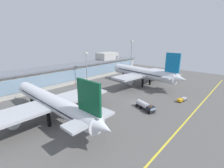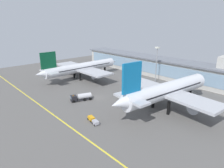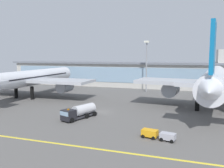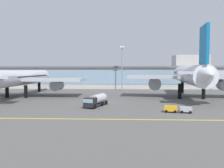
# 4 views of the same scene
# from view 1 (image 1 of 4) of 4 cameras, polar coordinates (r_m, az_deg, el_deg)

# --- Properties ---
(ground_plane) EXTENTS (180.00, 180.00, 0.00)m
(ground_plane) POSITION_cam_1_polar(r_m,az_deg,el_deg) (67.67, 7.82, -6.80)
(ground_plane) COLOR #5B5956
(taxiway_centreline_stripe) EXTENTS (144.00, 0.50, 0.01)m
(taxiway_centreline_stripe) POSITION_cam_1_polar(r_m,az_deg,el_deg) (59.47, 25.90, -11.76)
(taxiway_centreline_stripe) COLOR yellow
(taxiway_centreline_stripe) RESTS_ON ground
(terminal_building) EXTENTS (127.17, 14.00, 16.05)m
(terminal_building) POSITION_cam_1_polar(r_m,az_deg,el_deg) (101.95, -14.87, 4.12)
(terminal_building) COLOR beige
(terminal_building) RESTS_ON ground
(airliner_near_left) EXTENTS (42.06, 53.31, 17.10)m
(airliner_near_left) POSITION_cam_1_polar(r_m,az_deg,el_deg) (55.15, -21.26, -6.25)
(airliner_near_left) COLOR black
(airliner_near_left) RESTS_ON ground
(airliner_near_right) EXTENTS (40.67, 50.64, 19.90)m
(airliner_near_right) POSITION_cam_1_polar(r_m,az_deg,el_deg) (92.32, 11.20, 4.01)
(airliner_near_right) COLOR black
(airliner_near_right) RESTS_ON ground
(fuel_tanker_truck) EXTENTS (5.35, 9.34, 2.90)m
(fuel_tanker_truck) POSITION_cam_1_polar(r_m,az_deg,el_deg) (61.44, 12.19, -7.95)
(fuel_tanker_truck) COLOR black
(fuel_tanker_truck) RESTS_ON ground
(baggage_tug_near) EXTENTS (5.78, 2.67, 1.40)m
(baggage_tug_near) POSITION_cam_1_polar(r_m,az_deg,el_deg) (74.77, 24.28, -5.23)
(baggage_tug_near) COLOR black
(baggage_tug_near) RESTS_ON ground
(apron_light_mast_west) EXTENTS (1.80, 1.80, 25.32)m
(apron_light_mast_west) POSITION_cam_1_polar(r_m,az_deg,el_deg) (122.10, 7.11, 11.41)
(apron_light_mast_west) COLOR gray
(apron_light_mast_west) RESTS_ON ground
(apron_light_mast_centre) EXTENTS (1.80, 1.80, 19.11)m
(apron_light_mast_centre) POSITION_cam_1_polar(r_m,az_deg,el_deg) (90.79, -9.42, 7.51)
(apron_light_mast_centre) COLOR gray
(apron_light_mast_centre) RESTS_ON ground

